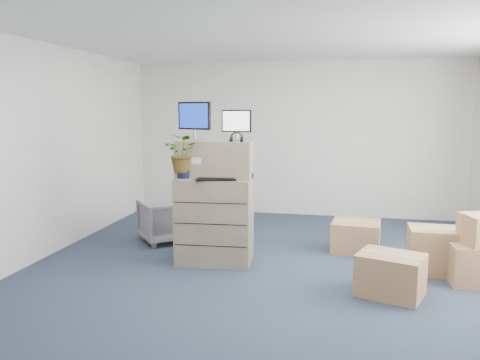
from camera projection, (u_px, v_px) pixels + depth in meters
name	position (u px, v px, depth m)	size (l,w,h in m)	color
ground	(267.00, 280.00, 5.36)	(7.00, 7.00, 0.00)	#243141
wall_back	(296.00, 139.00, 8.56)	(6.00, 0.02, 2.80)	silver
filing_cabinet_lower	(215.00, 220.00, 5.92)	(0.93, 0.57, 1.09)	gray
filing_cabinet_upper	(215.00, 159.00, 5.85)	(0.93, 0.47, 0.47)	gray
monitor_left	(194.00, 119.00, 5.85)	(0.47, 0.26, 0.48)	#99999E
monitor_right	(236.00, 123.00, 5.78)	(0.38, 0.17, 0.38)	#99999E
headphones	(237.00, 138.00, 5.59)	(0.16, 0.16, 0.02)	black
keyboard	(216.00, 179.00, 5.67)	(0.48, 0.20, 0.03)	black
mouse	(240.00, 178.00, 5.70)	(0.10, 0.06, 0.04)	silver
water_bottle	(224.00, 168.00, 5.81)	(0.07, 0.07, 0.25)	gray
phone_dock	(212.00, 174.00, 5.86)	(0.07, 0.06, 0.14)	silver
external_drive	(244.00, 175.00, 5.87)	(0.21, 0.16, 0.06)	black
tissue_box	(242.00, 169.00, 5.89)	(0.26, 0.13, 0.10)	#427AE3
potted_plant	(184.00, 159.00, 5.70)	(0.52, 0.56, 0.45)	#9DB794
office_chair	(165.00, 218.00, 6.90)	(0.67, 0.62, 0.69)	slate
cardboard_boxes	(421.00, 252.00, 5.51)	(1.96, 2.19, 0.79)	#986C49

